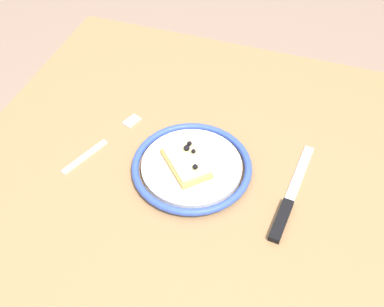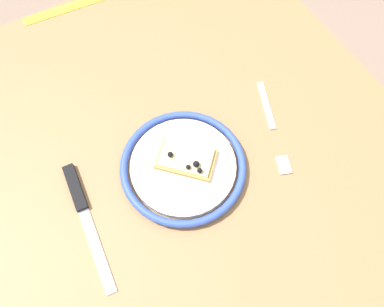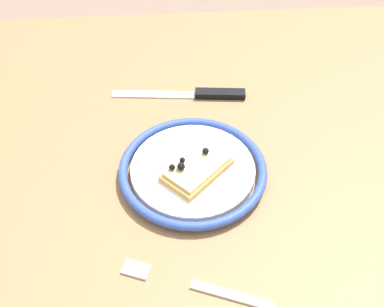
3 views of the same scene
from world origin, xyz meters
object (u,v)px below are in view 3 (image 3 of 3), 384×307
at_px(dining_table, 213,202).
at_px(knife, 202,94).
at_px(pizza_slice_near, 196,168).
at_px(plate, 193,170).
at_px(fork, 194,286).

distance_m(dining_table, knife, 0.20).
xyz_separation_m(dining_table, pizza_slice_near, (-0.02, 0.03, 0.11)).
xyz_separation_m(dining_table, plate, (-0.01, 0.04, 0.10)).
relative_size(dining_table, pizza_slice_near, 8.00).
relative_size(plate, knife, 0.95).
height_order(dining_table, fork, fork).
height_order(pizza_slice_near, knife, pizza_slice_near).
height_order(dining_table, plate, plate).
xyz_separation_m(plate, pizza_slice_near, (-0.01, -0.00, 0.01)).
bearing_deg(pizza_slice_near, plate, 25.63).
height_order(dining_table, knife, knife).
relative_size(dining_table, fork, 4.85).
xyz_separation_m(dining_table, fork, (-0.21, 0.05, 0.09)).
distance_m(pizza_slice_near, knife, 0.20).
bearing_deg(dining_table, fork, 166.83).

